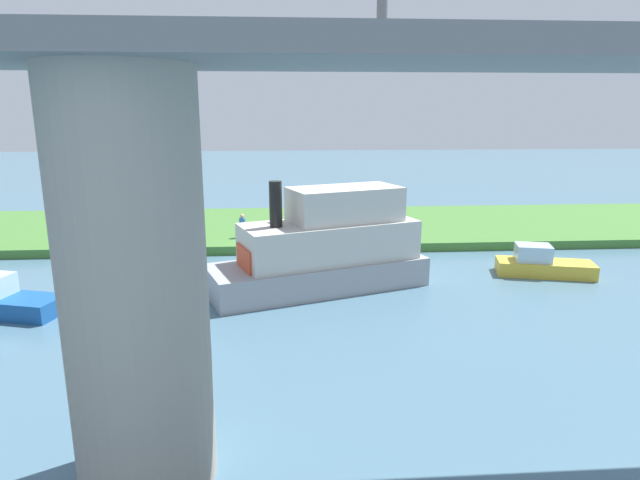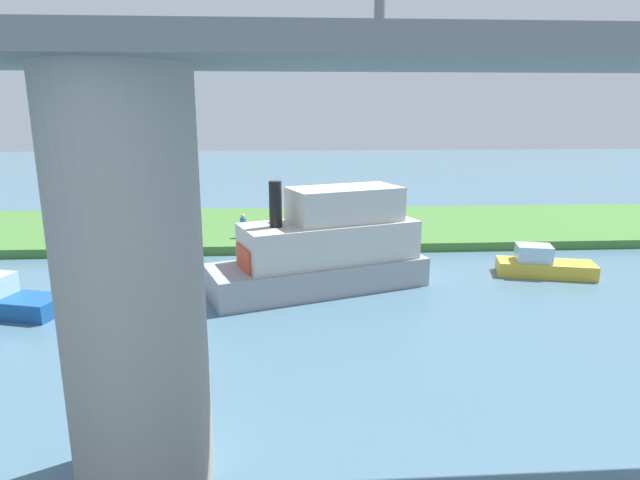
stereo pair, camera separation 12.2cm
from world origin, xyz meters
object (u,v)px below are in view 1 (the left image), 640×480
at_px(mooring_post, 264,231).
at_px(riverboat_paddlewheel, 325,248).
at_px(houseboat_blue, 542,264).
at_px(motorboat_white, 0,300).
at_px(bridge_pylon, 135,288).
at_px(person_on_bank, 242,226).

distance_m(mooring_post, riverboat_paddlewheel, 8.04).
bearing_deg(riverboat_paddlewheel, houseboat_blue, -173.58).
distance_m(mooring_post, motorboat_white, 13.94).
height_order(bridge_pylon, mooring_post, bridge_pylon).
distance_m(bridge_pylon, motorboat_white, 13.67).
xyz_separation_m(bridge_pylon, mooring_post, (-1.87, -20.01, -3.32)).
bearing_deg(riverboat_paddlewheel, mooring_post, -68.30).
xyz_separation_m(person_on_bank, motorboat_white, (8.74, 10.36, -0.65)).
relative_size(bridge_pylon, houseboat_blue, 1.83).
bearing_deg(person_on_bank, mooring_post, 152.37).
height_order(motorboat_white, houseboat_blue, motorboat_white).
xyz_separation_m(bridge_pylon, riverboat_paddlewheel, (-4.83, -12.58, -2.48)).
bearing_deg(person_on_bank, bridge_pylon, 88.33).
xyz_separation_m(riverboat_paddlewheel, motorboat_white, (12.97, 2.26, -1.28)).
height_order(bridge_pylon, riverboat_paddlewheel, bridge_pylon).
xyz_separation_m(motorboat_white, houseboat_blue, (-23.60, -3.46, -0.02)).
relative_size(bridge_pylon, motorboat_white, 1.76).
bearing_deg(riverboat_paddlewheel, bridge_pylon, 68.99).
height_order(person_on_bank, mooring_post, person_on_bank).
bearing_deg(mooring_post, bridge_pylon, 84.65).
distance_m(riverboat_paddlewheel, motorboat_white, 13.23).
bearing_deg(person_on_bank, motorboat_white, 49.85).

